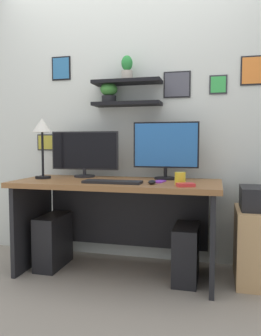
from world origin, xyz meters
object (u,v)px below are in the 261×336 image
object	(u,v)px
desk_lamp	(42,131)
computer_tower_left	(53,241)
cell_phone	(159,182)
coffee_mug	(180,178)
computer_mouse	(152,182)
scissors_tray	(186,185)
monitor_left	(85,153)
keyboard	(112,182)
computer_tower_right	(186,253)
monitor_right	(166,148)
desk	(119,206)

from	to	relation	value
desk_lamp	computer_tower_left	distance (m)	0.93
cell_phone	coffee_mug	size ratio (longest dim) A/B	1.56
computer_mouse	scissors_tray	world-z (taller)	computer_mouse
monitor_left	keyboard	bearing A→B (deg)	-45.46
keyboard	monitor_left	bearing A→B (deg)	134.54
computer_tower_right	computer_mouse	bearing A→B (deg)	-148.83
monitor_right	desk_lamp	size ratio (longest dim) A/B	1.07
monitor_right	computer_tower_left	bearing A→B (deg)	-167.48
cell_phone	monitor_right	bearing A→B (deg)	93.67
monitor_left	monitor_right	distance (m)	0.72
monitor_left	desk	bearing A→B (deg)	-24.51
desk_lamp	computer_tower_right	world-z (taller)	desk_lamp
monitor_right	computer_mouse	xyz separation A→B (m)	(-0.05, -0.37, -0.24)
computer_mouse	scissors_tray	distance (m)	0.26
desk	coffee_mug	world-z (taller)	coffee_mug
coffee_mug	scissors_tray	bearing A→B (deg)	-65.93
desk_lamp	coffee_mug	distance (m)	1.22
monitor_right	keyboard	size ratio (longest dim) A/B	1.23
computer_tower_left	coffee_mug	bearing A→B (deg)	-6.52
desk	computer_tower_left	distance (m)	0.65
cell_phone	monitor_left	bearing A→B (deg)	169.32
monitor_left	monitor_right	xyz separation A→B (m)	(0.71, -0.00, 0.05)
keyboard	cell_phone	size ratio (longest dim) A/B	3.14
keyboard	cell_phone	distance (m)	0.36
desk	scissors_tray	world-z (taller)	scissors_tray
desk	scissors_tray	bearing A→B (deg)	-26.12
keyboard	computer_tower_left	distance (m)	0.81
keyboard	computer_tower_right	size ratio (longest dim) A/B	1.04
desk_lamp	computer_tower_right	xyz separation A→B (m)	(1.20, -0.02, -0.93)
keyboard	desk_lamp	xyz separation A→B (m)	(-0.67, 0.17, 0.39)
monitor_right	cell_phone	size ratio (longest dim) A/B	3.85
desk	computer_mouse	xyz separation A→B (m)	(0.31, -0.20, 0.23)
monitor_right	computer_tower_right	world-z (taller)	monitor_right
keyboard	computer_tower_left	xyz separation A→B (m)	(-0.58, 0.17, -0.54)
computer_mouse	coffee_mug	xyz separation A→B (m)	(0.20, 0.04, 0.03)
cell_phone	computer_tower_left	world-z (taller)	cell_phone
computer_mouse	cell_phone	world-z (taller)	computer_mouse
desk	keyboard	distance (m)	0.31
desk	coffee_mug	bearing A→B (deg)	-17.97
computer_mouse	desk_lamp	size ratio (longest dim) A/B	0.18
scissors_tray	computer_tower_left	xyz separation A→B (m)	(-1.13, 0.23, -0.54)
keyboard	scissors_tray	world-z (taller)	scissors_tray
cell_phone	desk	bearing A→B (deg)	176.85
monitor_left	desk_lamp	xyz separation A→B (m)	(-0.30, -0.20, 0.18)
computer_tower_left	computer_tower_right	xyz separation A→B (m)	(1.12, -0.01, -0.01)
scissors_tray	desk	bearing A→B (deg)	153.88
monitor_left	monitor_right	bearing A→B (deg)	-0.00
monitor_left	keyboard	distance (m)	0.57
keyboard	computer_mouse	distance (m)	0.30
monitor_right	coffee_mug	world-z (taller)	monitor_right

